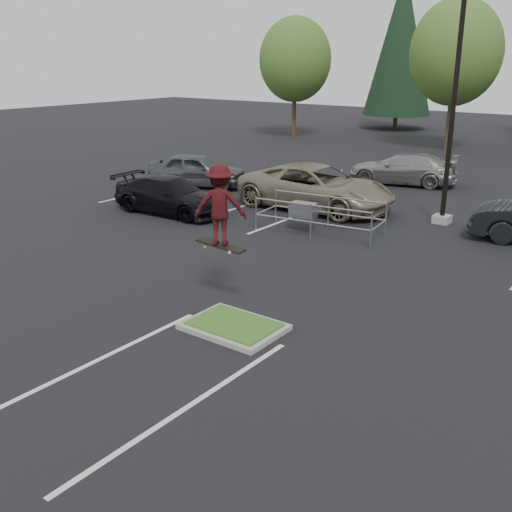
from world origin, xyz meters
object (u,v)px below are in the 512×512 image
Objects in this scene: decid_a at (295,62)px; car_l_black at (170,195)px; car_l_grey at (196,170)px; cart_corral at (307,210)px; car_far_silver at (404,169)px; decid_b at (455,56)px; skateboarder at (220,205)px; car_l_tan at (316,187)px; light_pole at (454,99)px; conif_a at (401,43)px.

car_l_black is at bearing -68.35° from decid_a.
decid_a is 1.90× the size of car_l_grey.
car_far_silver is (-0.70, 10.06, -0.03)m from cart_corral.
decid_b is 24.30m from car_l_black.
skateboarder is 10.73m from car_l_tan.
decid_b is (-6.51, 18.53, 1.48)m from light_pole.
skateboarder is (-1.70, -11.00, -1.97)m from light_pole.
decid_a is 25.25m from car_l_black.
car_l_tan is 7.01m from car_l_grey.
car_l_tan is at bearing -54.54° from decid_a.
decid_a is 0.69× the size of conif_a.
car_far_silver is at bearing -64.89° from conif_a.
car_l_tan is (13.51, -18.97, -4.68)m from decid_a.
skateboarder is at bearing -5.61° from car_far_silver.
decid_b is 23.39m from cart_corral.
car_l_grey is (-8.51, 3.56, 0.02)m from cart_corral.
car_l_tan is (-5.00, -0.94, -3.66)m from light_pole.
conif_a is 2.77× the size of car_l_grey.
conif_a is 2.49× the size of car_far_silver.
light_pole is at bearing -79.54° from car_l_tan.
light_pole is 31.63m from conif_a.
decid_b is at bearing 109.35° from light_pole.
car_far_silver is (-4.19, 6.00, -3.80)m from light_pole.
decid_a reaches higher than car_far_silver.
light_pole reaches higher than cart_corral.
light_pole is at bearing -70.65° from decid_b.
car_far_silver reaches higher than cart_corral.
car_l_tan is 1.30× the size of car_l_black.
decid_b is at bearing -38.51° from car_l_grey.
decid_b is (12.00, 0.50, 0.46)m from decid_a.
car_l_black is at bearing -69.25° from skateboarder.
car_l_black is (-2.86, -23.53, -5.32)m from decid_b.
conif_a is at bearing -103.04° from skateboarder.
decid_a is 0.92× the size of decid_b.
car_far_silver is at bearing -79.51° from decid_b.
light_pole is at bearing -130.00° from skateboarder.
car_l_black is at bearing -151.91° from light_pole.
conif_a is at bearing -168.83° from car_far_silver.
decid_b is 13.80m from car_far_silver.
car_far_silver is (10.31, -22.00, -6.34)m from conif_a.
conif_a is 6.10× the size of skateboarder.
skateboarder is at bearing -157.97° from car_l_grey.
light_pole is 2.16× the size of car_l_grey.
conif_a is 34.48m from cart_corral.
decid_a is 33.68m from skateboarder.
car_far_silver is (-2.49, 17.00, -1.83)m from skateboarder.
conif_a is 34.00m from car_l_black.
light_pole is 1.14× the size of decid_a.
skateboarder is 0.41× the size of car_far_silver.
car_l_tan is at bearing -71.82° from conif_a.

